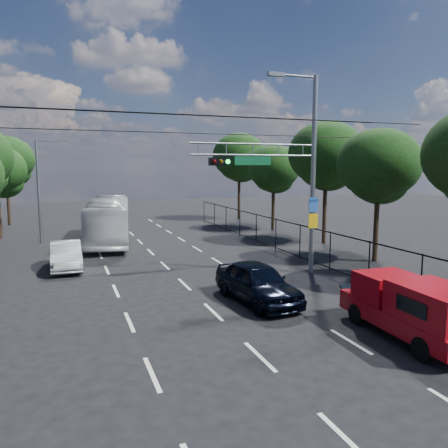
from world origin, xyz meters
name	(u,v)px	position (x,y,z in m)	size (l,w,h in m)	color
ground	(260,357)	(0.00, 0.00, 0.00)	(120.00, 120.00, 0.00)	black
lane_markings	(157,258)	(0.00, 14.00, 0.01)	(6.12, 38.00, 0.01)	beige
signal_mast	(291,166)	(5.28, 7.99, 5.24)	(6.43, 0.39, 9.50)	slate
streetlight_left	(41,186)	(-6.33, 22.00, 3.94)	(2.09, 0.22, 7.08)	slate
utility_wires	(178,121)	(0.00, 8.83, 7.23)	(22.00, 5.04, 0.74)	black
fence_right	(290,238)	(7.60, 12.17, 1.03)	(0.06, 34.03, 2.00)	black
tree_right_b	(379,170)	(11.22, 9.02, 5.06)	(4.50, 4.50, 7.31)	black
tree_right_c	(326,159)	(11.82, 15.02, 5.73)	(5.10, 5.10, 8.29)	black
tree_right_d	(274,172)	(11.42, 22.02, 4.85)	(4.32, 4.32, 7.02)	black
tree_right_e	(239,160)	(11.62, 30.02, 5.94)	(5.28, 5.28, 8.58)	black
tree_left_e	(6,164)	(-9.58, 33.02, 5.53)	(4.92, 4.92, 7.99)	black
red_pickup	(412,307)	(4.88, -0.41, 1.00)	(2.03, 5.09, 1.87)	black
navy_hatchback	(257,282)	(2.00, 4.56, 0.78)	(1.84, 4.58, 1.56)	black
white_bus	(109,220)	(-2.00, 20.74, 1.56)	(2.61, 11.17, 3.11)	silver
white_van	(66,255)	(-4.92, 13.06, 0.70)	(1.48, 4.24, 1.40)	silver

